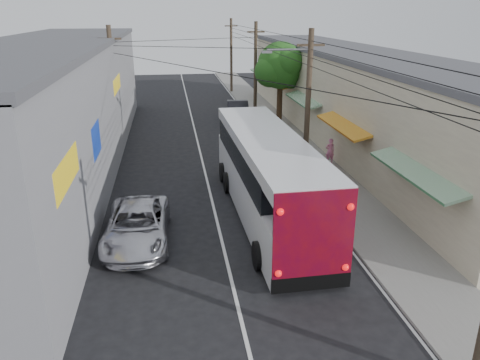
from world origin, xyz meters
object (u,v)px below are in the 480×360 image
Objects in this scene: jeepney at (137,225)px; parked_car_far at (238,111)px; pedestrian_near at (330,151)px; parked_car_mid at (256,138)px; pedestrian_far at (319,176)px; coach_bus at (267,175)px; parked_suv at (294,167)px.

jeepney is 22.32m from parked_car_far.
pedestrian_near is at bearing 39.58° from jeepney.
parked_car_far reaches higher than parked_car_mid.
parked_car_far is at bearing 73.11° from jeepney.
parked_car_far is at bearing -90.70° from pedestrian_far.
parked_car_mid is 2.46× the size of pedestrian_far.
jeepney is at bearing -162.90° from coach_bus.
jeepney is at bearing -137.32° from parked_suv.
pedestrian_near reaches higher than parked_car_far.
parked_car_mid is 2.73× the size of pedestrian_near.
parked_suv is at bearing 58.21° from coach_bus.
jeepney is at bearing 35.17° from pedestrian_near.
coach_bus reaches higher than parked_suv.
parked_suv is 1.97m from pedestrian_far.
jeepney is 3.48× the size of pedestrian_near.
jeepney is at bearing -122.49° from parked_car_mid.
coach_bus is 8.47× the size of pedestrian_near.
parked_suv is at bearing -72.09° from pedestrian_far.
coach_bus is at bearing 20.12° from jeepney.
coach_bus is 2.43× the size of jeepney.
pedestrian_near is 0.90× the size of pedestrian_far.
coach_bus is at bearing -101.09° from parked_car_mid.
parked_car_mid is 8.95m from pedestrian_far.
parked_car_mid is at bearing 103.22° from parked_suv.
parked_car_far is 3.23× the size of pedestrian_near.
parked_suv is at bearing -86.76° from parked_car_mid.
jeepney is 9.81m from parked_suv.
parked_suv is 7.05m from parked_car_mid.
parked_car_far is at bearing 86.72° from parked_car_mid.
pedestrian_near is (2.91, 2.66, 0.00)m from parked_suv.
parked_car_mid is (1.50, 10.89, -1.22)m from coach_bus.
coach_bus is 4.64m from parked_suv.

